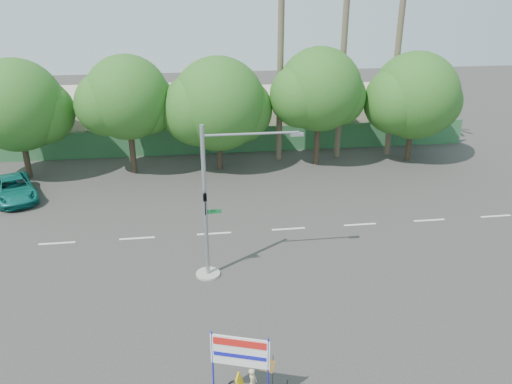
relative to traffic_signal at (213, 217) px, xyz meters
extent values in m
plane|color=#33302D|center=(2.20, -3.98, -2.92)|extent=(120.00, 120.00, 0.00)
cube|color=#336B3D|center=(2.20, 17.52, -1.92)|extent=(38.00, 0.08, 2.00)
cube|color=beige|center=(-7.80, 22.02, -0.92)|extent=(12.00, 8.00, 4.00)
cube|color=beige|center=(10.20, 22.02, -1.12)|extent=(14.00, 8.00, 3.60)
cylinder|color=#473828|center=(-11.80, 14.02, -1.16)|extent=(0.40, 0.40, 3.52)
sphere|color=#205719|center=(-11.80, 14.02, 2.04)|extent=(6.00, 6.00, 6.00)
sphere|color=#205719|center=(-10.45, 14.32, 1.48)|extent=(4.32, 4.32, 4.32)
cylinder|color=#473828|center=(-4.80, 14.02, -1.05)|extent=(0.40, 0.40, 3.74)
sphere|color=#205719|center=(-4.80, 14.02, 2.35)|extent=(5.60, 5.60, 5.60)
sphere|color=#205719|center=(-3.54, 14.32, 1.76)|extent=(4.03, 4.03, 4.03)
sphere|color=#205719|center=(-6.06, 13.77, 2.01)|extent=(4.26, 4.26, 4.26)
cylinder|color=#473828|center=(1.20, 14.02, -1.27)|extent=(0.40, 0.40, 3.30)
sphere|color=#205719|center=(1.20, 14.02, 1.73)|extent=(6.40, 6.40, 6.40)
sphere|color=#205719|center=(2.64, 14.32, 1.21)|extent=(4.61, 4.61, 4.61)
sphere|color=#205719|center=(-0.24, 13.77, 1.43)|extent=(4.86, 4.86, 4.86)
cylinder|color=#473828|center=(8.20, 14.02, -0.98)|extent=(0.40, 0.40, 3.87)
sphere|color=#205719|center=(8.20, 14.02, 2.54)|extent=(5.80, 5.80, 5.80)
sphere|color=#205719|center=(9.50, 14.32, 1.92)|extent=(4.18, 4.18, 4.18)
sphere|color=#205719|center=(6.89, 13.77, 2.19)|extent=(4.41, 4.41, 4.41)
cylinder|color=#473828|center=(15.20, 14.02, -1.20)|extent=(0.40, 0.40, 3.43)
sphere|color=#205719|center=(15.20, 14.02, 1.92)|extent=(6.20, 6.20, 6.20)
sphere|color=#205719|center=(16.59, 14.32, 1.37)|extent=(4.46, 4.46, 4.46)
sphere|color=#205719|center=(13.80, 13.77, 1.61)|extent=(4.71, 4.71, 4.71)
cylinder|color=#70604C|center=(10.20, 15.52, 5.58)|extent=(0.44, 0.44, 17.00)
cylinder|color=#70604C|center=(14.20, 15.52, 4.58)|extent=(0.44, 0.44, 15.00)
cylinder|color=#70604C|center=(5.70, 15.52, 4.08)|extent=(0.44, 0.44, 14.00)
cylinder|color=gray|center=(-0.30, 0.02, -2.87)|extent=(1.10, 1.10, 0.10)
cylinder|color=gray|center=(-0.30, 0.02, 0.58)|extent=(0.18, 0.18, 7.00)
cylinder|color=gray|center=(1.70, 0.02, 3.63)|extent=(4.00, 0.10, 0.10)
cube|color=gray|center=(3.60, 0.02, 3.53)|extent=(0.55, 0.20, 0.12)
imported|color=black|center=(-0.30, -0.20, 0.68)|extent=(0.16, 0.20, 1.00)
cube|color=#14662D|center=(0.05, 0.02, 0.23)|extent=(0.70, 0.04, 0.18)
cube|color=gold|center=(0.37, -7.57, -2.17)|extent=(0.34, 0.45, 0.52)
imported|color=#CCB284|center=(0.75, -7.70, -2.07)|extent=(0.36, 0.44, 1.04)
cylinder|color=#1A1BC8|center=(-0.44, -7.30, -1.62)|extent=(0.07, 0.07, 2.60)
cylinder|color=#1A1BC8|center=(1.21, -7.86, -1.62)|extent=(0.07, 0.07, 2.60)
cube|color=white|center=(0.39, -7.58, -0.94)|extent=(1.75, 0.63, 1.06)
cube|color=red|center=(0.37, -7.61, -0.60)|extent=(1.56, 0.54, 0.25)
cube|color=#1A1BC8|center=(0.37, -7.61, -1.09)|extent=(1.56, 0.54, 0.14)
cylinder|color=black|center=(1.34, -7.90, -1.91)|extent=(0.02, 0.02, 2.03)
cube|color=red|center=(1.03, -7.80, -1.28)|extent=(0.82, 0.29, 0.63)
imported|color=#0E685F|center=(-11.62, 10.26, -2.25)|extent=(4.00, 5.32, 1.34)
camera|label=1|loc=(-0.73, -19.52, 9.33)|focal=35.00mm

